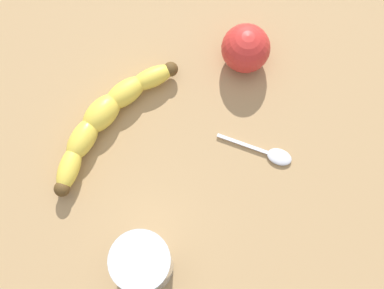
% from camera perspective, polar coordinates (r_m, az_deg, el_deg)
% --- Properties ---
extents(wooden_tabletop, '(1.20, 1.20, 0.03)m').
position_cam_1_polar(wooden_tabletop, '(0.75, -9.58, -0.82)').
color(wooden_tabletop, '#A78355').
rests_on(wooden_tabletop, ground).
extents(banana, '(0.22, 0.15, 0.04)m').
position_cam_1_polar(banana, '(0.73, -9.69, 3.07)').
color(banana, yellow).
rests_on(banana, wooden_tabletop).
extents(smoothie_glass, '(0.07, 0.07, 0.10)m').
position_cam_1_polar(smoothie_glass, '(0.65, -5.59, -13.27)').
color(smoothie_glass, silver).
rests_on(smoothie_glass, wooden_tabletop).
extents(apple_fruit, '(0.07, 0.07, 0.07)m').
position_cam_1_polar(apple_fruit, '(0.75, 6.11, 10.78)').
color(apple_fruit, red).
rests_on(apple_fruit, wooden_tabletop).
extents(teaspoon, '(0.04, 0.11, 0.01)m').
position_cam_1_polar(teaspoon, '(0.73, 9.36, -1.21)').
color(teaspoon, silver).
rests_on(teaspoon, wooden_tabletop).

